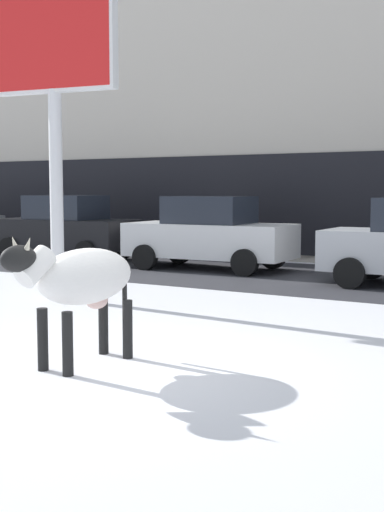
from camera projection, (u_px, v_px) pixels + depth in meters
ground_plane at (113, 369)px, 7.85m from camera, size 120.00×120.00×0.00m
road_strip at (361, 281)px, 15.29m from camera, size 60.00×5.60×0.01m
cow_holstein at (81, 278)px, 7.93m from camera, size 0.70×1.92×1.54m
billboard at (54, 60)px, 12.50m from camera, size 2.52×0.56×5.56m
car_black_sedan at (66, 228)px, 20.17m from camera, size 4.29×2.16×1.84m
car_white_sedan at (210, 233)px, 17.57m from camera, size 4.29×2.16×1.84m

